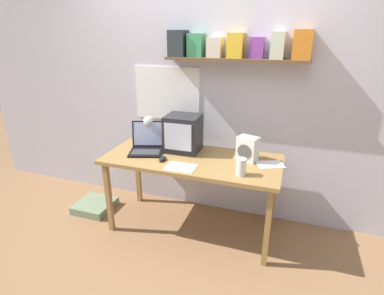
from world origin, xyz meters
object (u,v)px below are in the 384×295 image
space_heater (248,149)px  floor_cushion (95,206)px  crt_monitor (183,133)px  printed_handout (181,167)px  corner_desk (192,164)px  laptop (147,144)px  desk_lamp (149,125)px  juice_glass (241,168)px  open_notebook (270,164)px  computer_mouse (162,159)px

space_heater → floor_cushion: 1.80m
crt_monitor → printed_handout: 0.43m
corner_desk → laptop: size_ratio=4.16×
laptop → desk_lamp: 0.21m
juice_glass → open_notebook: bearing=54.2°
crt_monitor → juice_glass: (0.62, -0.35, -0.11)m
corner_desk → crt_monitor: bearing=133.8°
computer_mouse → printed_handout: computer_mouse is taller
corner_desk → space_heater: bearing=13.0°
desk_lamp → floor_cushion: size_ratio=0.81×
open_notebook → printed_handout: bearing=-156.8°
space_heater → printed_handout: 0.62m
juice_glass → computer_mouse: 0.72m
corner_desk → crt_monitor: size_ratio=4.61×
open_notebook → floor_cushion: size_ratio=0.72×
desk_lamp → juice_glass: 1.07m
laptop → printed_handout: 0.52m
crt_monitor → floor_cushion: bearing=-170.8°
desk_lamp → open_notebook: bearing=-8.6°
corner_desk → crt_monitor: 0.31m
computer_mouse → laptop: bearing=144.2°
crt_monitor → juice_glass: crt_monitor is taller
juice_glass → space_heater: size_ratio=0.65×
crt_monitor → laptop: size_ratio=0.90×
open_notebook → juice_glass: bearing=-125.8°
desk_lamp → computer_mouse: 0.46m
space_heater → printed_handout: (-0.50, -0.34, -0.11)m
crt_monitor → desk_lamp: size_ratio=1.14×
crt_monitor → floor_cushion: size_ratio=0.92×
desk_lamp → floor_cushion: desk_lamp is taller
corner_desk → desk_lamp: (-0.51, 0.18, 0.28)m
laptop → open_notebook: laptop is taller
laptop → space_heater: bearing=-13.0°
corner_desk → open_notebook: (0.69, 0.08, 0.07)m
juice_glass → computer_mouse: bearing=175.1°
crt_monitor → juice_glass: size_ratio=2.45×
laptop → juice_glass: (0.95, -0.23, -0.00)m
desk_lamp → juice_glass: (0.99, -0.38, -0.15)m
juice_glass → computer_mouse: juice_glass is taller
laptop → floor_cushion: 1.02m
corner_desk → crt_monitor: (-0.14, 0.14, 0.24)m
corner_desk → space_heater: 0.52m
printed_handout → laptop: bearing=150.0°
juice_glass → floor_cushion: bearing=173.9°
corner_desk → floor_cushion: corner_desk is taller
floor_cushion → laptop: bearing=5.6°
computer_mouse → crt_monitor: bearing=72.6°
corner_desk → juice_glass: 0.54m
crt_monitor → space_heater: size_ratio=1.59×
laptop → floor_cushion: laptop is taller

